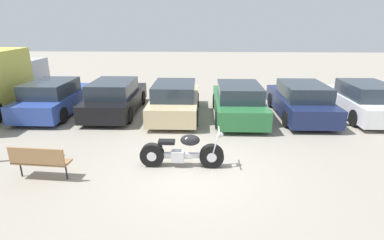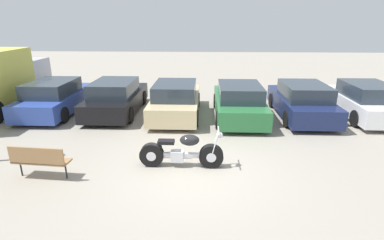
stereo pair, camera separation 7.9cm
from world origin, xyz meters
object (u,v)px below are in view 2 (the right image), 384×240
parked_car_green (239,102)px  parked_car_black (116,98)px  parked_car_blue (56,98)px  parked_car_white (364,101)px  park_bench (39,159)px  motorcycle (181,152)px  parked_car_champagne (176,100)px  parked_car_navy (302,101)px

parked_car_green → parked_car_black: bearing=174.7°
parked_car_blue → parked_car_white: bearing=0.1°
parked_car_white → park_bench: 11.89m
motorcycle → parked_car_white: size_ratio=0.52×
parked_car_champagne → parked_car_green: size_ratio=1.00×
parked_car_white → parked_car_navy: bearing=-176.3°
parked_car_champagne → motorcycle: bearing=-83.0°
parked_car_champagne → parked_car_navy: size_ratio=1.00×
parked_car_black → park_bench: size_ratio=3.01×
parked_car_black → parked_car_champagne: same height
parked_car_champagne → parked_car_green: same height
parked_car_green → parked_car_white: (5.10, 0.39, 0.00)m
parked_car_black → parked_car_champagne: bearing=-6.8°
motorcycle → parked_car_white: bearing=33.6°
parked_car_green → park_bench: (-5.43, -5.13, -0.12)m
parked_car_blue → parked_car_white: size_ratio=1.00×
motorcycle → parked_car_blue: parked_car_blue is taller
motorcycle → parked_car_blue: size_ratio=0.52×
parked_car_black → parked_car_champagne: size_ratio=1.00×
parked_car_blue → parked_car_green: (7.65, -0.36, 0.00)m
parked_car_navy → parked_car_white: (2.55, 0.17, 0.00)m
park_bench → motorcycle: bearing=13.2°
parked_car_blue → parked_car_white: 12.76m
motorcycle → parked_car_champagne: bearing=97.0°
parked_car_champagne → parked_car_green: 2.56m
parked_car_black → parked_car_green: 5.13m
parked_car_navy → motorcycle: bearing=-135.0°
parked_car_champagne → parked_car_white: (7.65, 0.22, 0.00)m
parked_car_blue → parked_car_champagne: 5.11m
motorcycle → park_bench: motorcycle is taller
parked_car_black → parked_car_white: (10.21, -0.08, 0.00)m
parked_car_champagne → parked_car_navy: (5.10, 0.06, 0.00)m
motorcycle → parked_car_navy: bearing=45.0°
park_bench → parked_car_black: bearing=86.7°
parked_car_champagne → park_bench: (-2.88, -5.30, -0.12)m
motorcycle → parked_car_champagne: size_ratio=0.52×
parked_car_blue → parked_car_champagne: same height
motorcycle → parked_car_white: 8.53m
parked_car_green → parked_car_navy: same height
parked_car_navy → parked_car_champagne: bearing=-179.4°
parked_car_black → parked_car_navy: (7.65, -0.25, 0.00)m
parked_car_black → parked_car_white: size_ratio=1.00×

